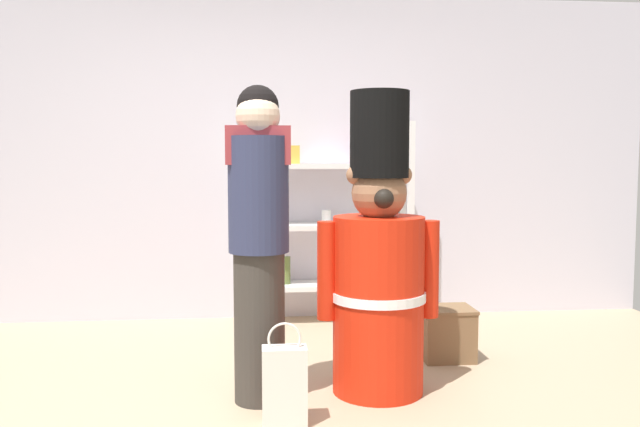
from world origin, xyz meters
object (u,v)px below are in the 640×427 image
at_px(merchandise_shelf, 326,222).
at_px(teddy_bear_guard, 378,270).
at_px(person_shopper, 259,235).
at_px(display_crate, 447,333).
at_px(shopping_bag, 285,385).

relative_size(merchandise_shelf, teddy_bear_guard, 0.96).
bearing_deg(person_shopper, teddy_bear_guard, 6.88).
xyz_separation_m(merchandise_shelf, teddy_bear_guard, (0.12, -1.61, -0.11)).
height_order(merchandise_shelf, teddy_bear_guard, teddy_bear_guard).
height_order(teddy_bear_guard, display_crate, teddy_bear_guard).
distance_m(shopping_bag, display_crate, 1.44).
bearing_deg(teddy_bear_guard, display_crate, 44.31).
distance_m(person_shopper, shopping_bag, 0.78).
distance_m(person_shopper, display_crate, 1.53).
distance_m(teddy_bear_guard, shopping_bag, 0.83).
distance_m(teddy_bear_guard, person_shopper, 0.69).
bearing_deg(display_crate, teddy_bear_guard, -135.69).
relative_size(teddy_bear_guard, shopping_bag, 3.26).
bearing_deg(shopping_bag, person_shopper, 109.62).
bearing_deg(merchandise_shelf, display_crate, -57.90).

